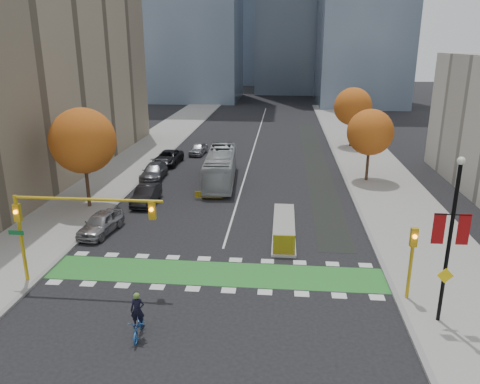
% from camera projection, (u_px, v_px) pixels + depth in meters
% --- Properties ---
extents(ground, '(300.00, 300.00, 0.00)m').
position_uv_depth(ground, '(212.00, 286.00, 26.17)').
color(ground, black).
rests_on(ground, ground).
extents(sidewalk_west, '(7.00, 120.00, 0.15)m').
position_uv_depth(sidewalk_west, '(107.00, 179.00, 46.31)').
color(sidewalk_west, gray).
rests_on(sidewalk_west, ground).
extents(sidewalk_east, '(7.00, 120.00, 0.15)m').
position_uv_depth(sidewalk_east, '(386.00, 187.00, 43.91)').
color(sidewalk_east, gray).
rests_on(sidewalk_east, ground).
extents(curb_west, '(0.30, 120.00, 0.16)m').
position_uv_depth(curb_west, '(142.00, 180.00, 46.00)').
color(curb_west, gray).
rests_on(curb_west, ground).
extents(curb_east, '(0.30, 120.00, 0.16)m').
position_uv_depth(curb_east, '(348.00, 186.00, 44.22)').
color(curb_east, gray).
rests_on(curb_east, ground).
extents(bike_crossing, '(20.00, 3.00, 0.01)m').
position_uv_depth(bike_crossing, '(215.00, 273.00, 27.59)').
color(bike_crossing, '#297F2C').
rests_on(bike_crossing, ground).
extents(centre_line, '(0.15, 70.00, 0.01)m').
position_uv_depth(centre_line, '(256.00, 142.00, 64.10)').
color(centre_line, silver).
rests_on(centre_line, ground).
extents(bike_lane_paint, '(2.50, 50.00, 0.01)m').
position_uv_depth(bike_lane_paint, '(315.00, 161.00, 53.95)').
color(bike_lane_paint, black).
rests_on(bike_lane_paint, ground).
extents(median_island, '(1.60, 10.00, 0.16)m').
position_uv_depth(median_island, '(284.00, 227.00, 34.32)').
color(median_island, gray).
rests_on(median_island, ground).
extents(hazard_board, '(1.40, 0.12, 1.30)m').
position_uv_depth(hazard_board, '(284.00, 245.00, 29.55)').
color(hazard_board, yellow).
rests_on(hazard_board, median_island).
extents(tree_west, '(5.20, 5.20, 8.22)m').
position_uv_depth(tree_west, '(83.00, 141.00, 36.90)').
color(tree_west, '#332114').
rests_on(tree_west, ground).
extents(tree_east_near, '(4.40, 4.40, 7.08)m').
position_uv_depth(tree_east_near, '(370.00, 132.00, 44.48)').
color(tree_east_near, '#332114').
rests_on(tree_east_near, ground).
extents(tree_east_far, '(4.80, 4.80, 7.65)m').
position_uv_depth(tree_east_far, '(353.00, 107.00, 59.50)').
color(tree_east_far, '#332114').
rests_on(tree_east_far, ground).
extents(traffic_signal_west, '(8.53, 0.56, 5.20)m').
position_uv_depth(traffic_signal_west, '(63.00, 217.00, 25.15)').
color(traffic_signal_west, '#BF9914').
rests_on(traffic_signal_west, ground).
extents(traffic_signal_east, '(0.35, 0.43, 4.10)m').
position_uv_depth(traffic_signal_east, '(412.00, 253.00, 23.92)').
color(traffic_signal_east, '#BF9914').
rests_on(traffic_signal_east, ground).
extents(banner_lamppost, '(1.65, 0.36, 8.28)m').
position_uv_depth(banner_lamppost, '(450.00, 235.00, 21.37)').
color(banner_lamppost, black).
rests_on(banner_lamppost, ground).
extents(cyclist, '(0.86, 2.02, 2.27)m').
position_uv_depth(cyclist, '(138.00, 322.00, 21.47)').
color(cyclist, '#2257A0').
rests_on(cyclist, ground).
extents(bus, '(3.29, 11.24, 3.09)m').
position_uv_depth(bus, '(220.00, 167.00, 45.15)').
color(bus, '#A8ADB0').
rests_on(bus, ground).
extents(parked_car_a, '(2.40, 4.71, 1.53)m').
position_uv_depth(parked_car_a, '(101.00, 223.00, 33.22)').
color(parked_car_a, gray).
rests_on(parked_car_a, ground).
extents(parked_car_b, '(1.65, 4.65, 1.53)m').
position_uv_depth(parked_car_b, '(146.00, 195.00, 39.41)').
color(parked_car_b, black).
rests_on(parked_car_b, ground).
extents(parked_car_c, '(2.28, 5.22, 1.49)m').
position_uv_depth(parked_car_c, '(154.00, 171.00, 46.62)').
color(parked_car_c, '#4F5055').
rests_on(parked_car_c, ground).
extents(parked_car_d, '(2.69, 5.48, 1.50)m').
position_uv_depth(parked_car_d, '(168.00, 158.00, 52.21)').
color(parked_car_d, black).
rests_on(parked_car_d, ground).
extents(parked_car_e, '(1.97, 4.20, 1.39)m').
position_uv_depth(parked_car_e, '(198.00, 149.00, 56.88)').
color(parked_car_e, '#9D9EA3').
rests_on(parked_car_e, ground).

